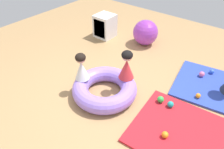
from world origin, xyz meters
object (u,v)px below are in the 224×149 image
play_ball_orange (198,96)px  play_ball_teal (171,104)px  storage_cube (104,26)px  child_in_red (127,65)px  play_ball_blue (212,72)px  child_in_white (81,67)px  play_ball_pink (202,74)px  play_ball_green (161,99)px  inflatable_cushion (105,88)px  play_ball_orange_second (165,135)px  exercise_ball_large (145,33)px

play_ball_orange → play_ball_teal: bearing=-119.2°
storage_cube → child_in_red: bearing=-39.4°
child_in_red → play_ball_blue: 1.77m
child_in_white → play_ball_teal: (1.38, 0.54, -0.41)m
child_in_red → play_ball_pink: bearing=-55.4°
play_ball_green → play_ball_blue: bearing=73.0°
inflatable_cushion → play_ball_blue: size_ratio=12.35×
play_ball_orange_second → child_in_red: bearing=153.6°
play_ball_teal → exercise_ball_large: exercise_ball_large is taller
play_ball_pink → storage_cube: bearing=176.4°
child_in_red → exercise_ball_large: 1.75m
inflatable_cushion → play_ball_pink: (1.13, 1.49, -0.05)m
child_in_white → play_ball_teal: size_ratio=4.73×
play_ball_teal → storage_cube: storage_cube is taller
play_ball_blue → exercise_ball_large: exercise_ball_large is taller
play_ball_teal → storage_cube: 2.73m
play_ball_pink → play_ball_green: bearing=-104.5°
play_ball_teal → storage_cube: size_ratio=0.18×
inflatable_cushion → storage_cube: bearing=130.3°
child_in_white → inflatable_cushion: bearing=84.2°
child_in_red → play_ball_teal: child_in_red is taller
exercise_ball_large → inflatable_cushion: bearing=-78.1°
play_ball_pink → exercise_ball_large: bearing=162.9°
play_ball_orange_second → storage_cube: bearing=145.2°
play_ball_green → exercise_ball_large: bearing=128.8°
child_in_red → child_in_white: 0.74m
play_ball_orange → child_in_white: bearing=-148.3°
child_in_white → play_ball_orange: 1.98m
inflatable_cushion → play_ball_pink: 1.87m
child_in_white → exercise_ball_large: child_in_white is taller
play_ball_orange → exercise_ball_large: exercise_ball_large is taller
play_ball_blue → play_ball_orange_second: (-0.03, -1.87, 0.00)m
play_ball_pink → play_ball_orange_second: bearing=-86.9°
play_ball_orange_second → exercise_ball_large: (-1.63, 2.13, 0.20)m
play_ball_orange_second → storage_cube: storage_cube is taller
storage_cube → play_ball_orange: bearing=-16.0°
exercise_ball_large → play_ball_pink: bearing=-17.1°
storage_cube → play_ball_blue: bearing=1.1°
inflatable_cushion → play_ball_pink: inflatable_cushion is taller
play_ball_blue → play_ball_pink: bearing=-119.0°
play_ball_green → play_ball_orange_second: bearing=-56.7°
play_ball_green → play_ball_blue: 1.36m
inflatable_cushion → play_ball_green: 0.94m
child_in_white → play_ball_orange: size_ratio=5.67×
child_in_red → exercise_ball_large: size_ratio=0.88×
inflatable_cushion → exercise_ball_large: size_ratio=1.88×
child_in_white → play_ball_blue: size_ratio=5.39×
play_ball_teal → play_ball_orange_second: (0.20, -0.57, -0.00)m
inflatable_cushion → play_ball_orange: bearing=34.3°
exercise_ball_large → storage_cube: bearing=-162.3°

